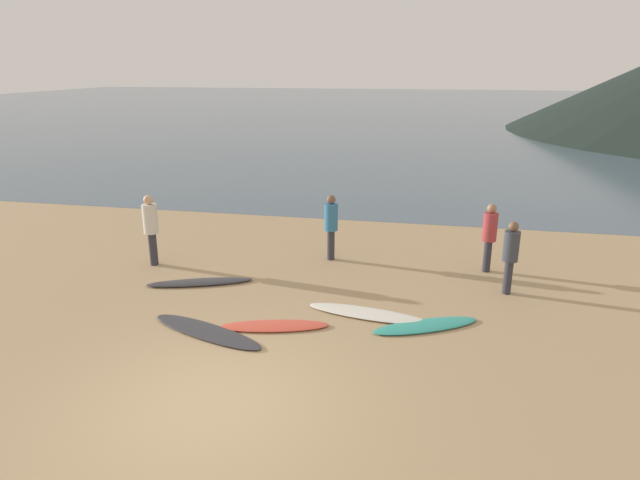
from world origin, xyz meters
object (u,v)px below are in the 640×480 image
surfboard_0 (200,282)px  surfboard_3 (367,313)px  person_2 (511,252)px  person_1 (151,224)px  surfboard_1 (206,331)px  surfboard_2 (274,326)px  surfboard_4 (426,326)px  person_3 (490,232)px  person_0 (331,222)px

surfboard_0 → surfboard_3: (3.95, -0.87, -0.00)m
person_2 → person_1: bearing=24.4°
surfboard_1 → surfboard_2: size_ratio=1.23×
surfboard_2 → surfboard_4: (2.83, 0.59, -0.00)m
surfboard_0 → person_3: 6.89m
surfboard_1 → surfboard_4: 4.15m
person_2 → person_3: 1.34m
surfboard_1 → surfboard_3: (2.86, 1.36, 0.01)m
surfboard_0 → person_0: (2.64, 2.23, 0.96)m
surfboard_1 → person_1: 4.31m
surfboard_0 → surfboard_4: 5.24m
surfboard_1 → person_2: bearing=48.6°
surfboard_1 → surfboard_4: surfboard_4 is taller
surfboard_4 → person_2: (1.70, 2.01, 0.93)m
surfboard_1 → person_1: size_ratio=1.43×
person_0 → surfboard_4: bearing=172.0°
surfboard_0 → person_0: bearing=19.9°
surfboard_1 → surfboard_3: surfboard_3 is taller
surfboard_2 → surfboard_4: size_ratio=0.97×
surfboard_2 → person_3: size_ratio=1.24×
surfboard_1 → surfboard_2: bearing=42.0°
surfboard_4 → person_3: 3.71m
surfboard_4 → person_0: size_ratio=1.27×
person_1 → person_2: bearing=9.2°
surfboard_4 → person_0: person_0 is taller
surfboard_2 → surfboard_1: bearing=-172.3°
surfboard_1 → person_2: 6.55m
surfboard_1 → surfboard_4: bearing=35.2°
surfboard_0 → person_0: size_ratio=1.41×
surfboard_2 → surfboard_4: 2.89m
surfboard_1 → person_3: (5.39, 4.37, 0.96)m
surfboard_2 → person_2: 5.31m
surfboard_2 → person_0: 4.11m
person_3 → surfboard_2: bearing=-102.6°
surfboard_3 → person_0: bearing=122.0°
surfboard_2 → surfboard_3: (1.68, 0.89, 0.00)m
surfboard_1 → person_2: person_2 is taller
surfboard_1 → person_3: 7.00m
surfboard_3 → surfboard_4: size_ratio=1.15×
surfboard_2 → person_2: bearing=16.0°
surfboard_1 → person_0: 4.81m
person_0 → surfboard_1: bearing=116.8°
surfboard_0 → surfboard_3: surfboard_0 is taller
person_3 → person_1: bearing=-137.1°
surfboard_4 → person_0: bearing=98.7°
surfboard_3 → surfboard_4: surfboard_3 is taller
person_2 → person_3: bearing=-50.8°
surfboard_0 → person_3: (6.48, 2.15, 0.95)m
surfboard_1 → surfboard_2: 1.27m
surfboard_0 → person_0: 3.58m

